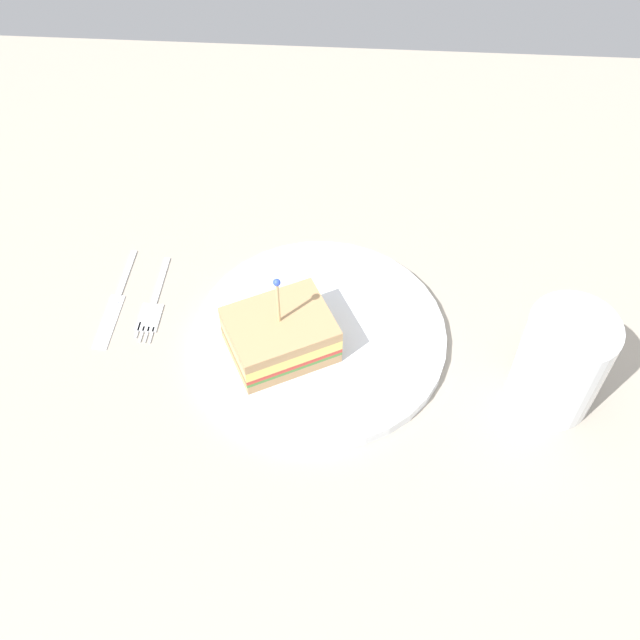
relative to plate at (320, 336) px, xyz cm
name	(u,v)px	position (x,y,z in cm)	size (l,w,h in cm)	color
ground_plane	(320,346)	(0.00, 0.00, -1.63)	(105.01, 105.01, 2.00)	#9E9384
plate	(320,336)	(0.00, 0.00, 0.00)	(25.10, 25.10, 1.26)	white
sandwich_half_center	(280,335)	(3.64, 2.23, 2.88)	(11.96, 11.04, 10.19)	tan
drink_glass	(560,365)	(-21.92, 5.17, 4.39)	(7.93, 7.93, 10.77)	#B74C33
fork	(152,308)	(17.61, -2.94, -0.45)	(2.32, 11.58, 0.35)	silver
knife	(115,303)	(21.59, -3.28, -0.45)	(1.83, 13.49, 0.35)	silver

